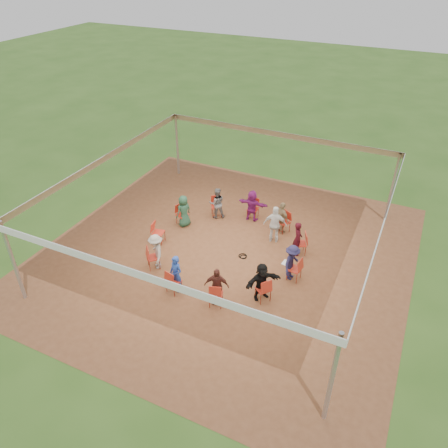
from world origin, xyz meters
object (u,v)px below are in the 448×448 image
at_px(chair_5, 182,215).
at_px(chair_9, 216,294).
at_px(chair_1, 300,244).
at_px(chair_7, 153,257).
at_px(person_seated_8, 217,286).
at_px(chair_0, 294,269).
at_px(person_seated_4, 217,203).
at_px(person_seated_9, 262,281).
at_px(person_seated_0, 292,262).
at_px(person_seated_5, 184,211).
at_px(standing_person, 275,224).
at_px(laptop, 287,262).
at_px(person_seated_6, 156,251).
at_px(person_seated_7, 176,274).
at_px(chair_10, 263,289).
at_px(person_seated_1, 298,238).
at_px(chair_8, 174,281).
at_px(chair_3, 253,209).
at_px(cable_coil, 243,256).
at_px(person_seated_2, 282,218).
at_px(chair_4, 217,206).
at_px(chair_2, 284,222).
at_px(chair_6, 158,233).
at_px(person_seated_3, 252,205).

xyz_separation_m(chair_5, chair_9, (3.35, -3.66, 0.00)).
bearing_deg(chair_1, chair_7, 98.18).
relative_size(chair_1, person_seated_8, 0.66).
distance_m(chair_0, person_seated_4, 4.85).
bearing_deg(person_seated_9, chair_5, 98.37).
xyz_separation_m(person_seated_0, person_seated_5, (-4.99, 1.32, 0.00)).
xyz_separation_m(chair_5, person_seated_8, (3.31, -3.54, 0.24)).
bearing_deg(person_seated_5, person_seated_0, 98.18).
bearing_deg(person_seated_4, chair_7, 47.97).
distance_m(standing_person, laptop, 2.14).
bearing_deg(person_seated_6, person_seated_7, 16.36).
bearing_deg(chair_10, person_seated_8, 159.25).
bearing_deg(person_seated_1, laptop, 157.34).
xyz_separation_m(chair_8, person_seated_1, (3.04, 3.78, 0.24)).
bearing_deg(chair_3, person_seated_4, 20.75).
xyz_separation_m(chair_9, cable_coil, (-0.22, 2.69, -0.43)).
height_order(person_seated_0, person_seated_9, same).
bearing_deg(person_seated_2, chair_7, 81.63).
bearing_deg(chair_9, chair_4, 98.18).
relative_size(person_seated_0, person_seated_6, 1.00).
bearing_deg(chair_5, laptop, 97.73).
xyz_separation_m(chair_4, person_seated_9, (3.55, -3.90, 0.24)).
relative_size(chair_2, chair_10, 1.00).
xyz_separation_m(chair_1, chair_3, (-2.52, 1.53, 0.00)).
xyz_separation_m(chair_4, chair_5, (-0.97, -1.19, 0.00)).
height_order(chair_3, chair_5, same).
bearing_deg(chair_6, person_seated_8, 50.21).
bearing_deg(chair_0, person_seated_2, 34.73).
height_order(chair_0, chair_6, same).
bearing_deg(chair_4, cable_coil, 100.71).
bearing_deg(chair_2, chair_7, 81.82).
distance_m(chair_3, person_seated_0, 4.04).
xyz_separation_m(person_seated_4, person_seated_5, (-0.93, -1.13, 0.00)).
bearing_deg(chair_5, chair_2, 130.91).
relative_size(person_seated_7, cable_coil, 3.51).
bearing_deg(person_seated_3, chair_8, 81.63).
distance_m(chair_0, person_seated_7, 4.04).
distance_m(chair_7, laptop, 4.70).
height_order(chair_7, person_seated_6, person_seated_6).
height_order(chair_5, chair_8, same).
height_order(chair_3, person_seated_0, person_seated_0).
xyz_separation_m(chair_1, laptop, (-0.02, -1.48, 0.19)).
height_order(chair_10, person_seated_3, person_seated_3).
relative_size(chair_6, person_seated_6, 0.66).
xyz_separation_m(chair_3, chair_9, (0.91, -5.32, 0.00)).
xyz_separation_m(person_seated_1, cable_coil, (-1.72, -1.05, -0.66)).
relative_size(person_seated_1, person_seated_7, 1.00).
bearing_deg(person_seated_9, chair_6, 115.13).
relative_size(chair_7, laptop, 2.66).
height_order(chair_3, standing_person, standing_person).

